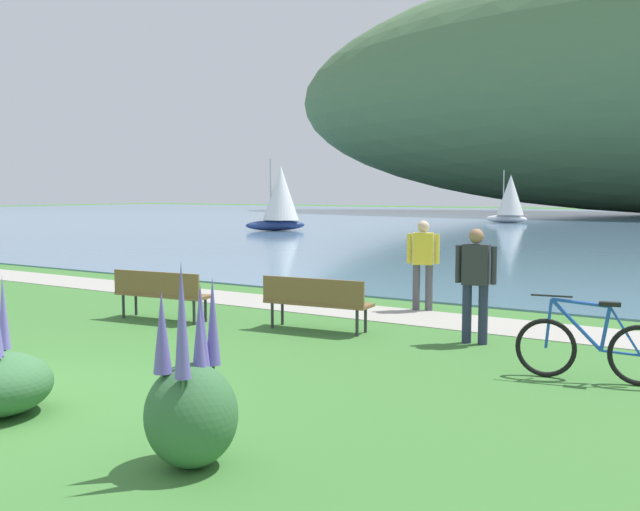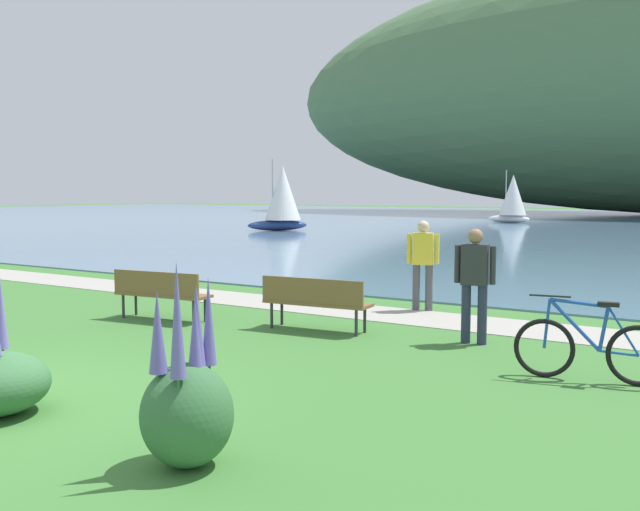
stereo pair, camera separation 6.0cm
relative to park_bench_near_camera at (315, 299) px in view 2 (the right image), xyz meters
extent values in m
cube|color=#A39E93|center=(-0.78, 2.01, -0.52)|extent=(60.00, 1.50, 0.01)
cube|color=brown|center=(-0.01, 0.08, -0.07)|extent=(1.84, 0.66, 0.05)
cube|color=brown|center=(0.01, -0.13, 0.15)|extent=(1.79, 0.22, 0.40)
cylinder|color=#2D2D33|center=(-0.79, 0.17, -0.30)|extent=(0.05, 0.05, 0.45)
cylinder|color=#2D2D33|center=(0.74, 0.32, -0.30)|extent=(0.05, 0.05, 0.45)
cylinder|color=#2D2D33|center=(-0.75, -0.17, -0.30)|extent=(0.05, 0.05, 0.45)
cylinder|color=#2D2D33|center=(0.77, -0.01, -0.30)|extent=(0.05, 0.05, 0.45)
cube|color=brown|center=(-2.81, -0.58, -0.07)|extent=(1.84, 0.69, 0.05)
cube|color=brown|center=(-2.78, -0.79, 0.15)|extent=(1.79, 0.25, 0.40)
cylinder|color=#2D2D33|center=(-3.59, -0.51, -0.30)|extent=(0.05, 0.05, 0.45)
cylinder|color=#2D2D33|center=(-2.07, -0.33, -0.30)|extent=(0.05, 0.05, 0.45)
cylinder|color=#2D2D33|center=(-3.55, -0.84, -0.30)|extent=(0.05, 0.05, 0.45)
cylinder|color=#2D2D33|center=(-2.03, -0.66, -0.30)|extent=(0.05, 0.05, 0.45)
torus|color=black|center=(3.90, -0.89, -0.16)|extent=(0.72, 0.18, 0.72)
torus|color=black|center=(4.94, -0.72, -0.16)|extent=(0.72, 0.18, 0.72)
cylinder|color=#1E4CB2|center=(4.24, -0.84, 0.15)|extent=(0.61, 0.14, 0.61)
cylinder|color=#1E4CB2|center=(4.27, -0.83, 0.41)|extent=(0.66, 0.15, 0.09)
cylinder|color=#1E4CB2|center=(4.56, -0.78, 0.12)|extent=(0.13, 0.06, 0.54)
cylinder|color=#1E4CB2|center=(4.73, -0.75, -0.15)|extent=(0.43, 0.10, 0.05)
cylinder|color=#1E4CB2|center=(4.77, -0.75, 0.11)|extent=(0.37, 0.09, 0.56)
cylinder|color=#1E4CB2|center=(3.93, -0.89, 0.14)|extent=(0.09, 0.05, 0.60)
cube|color=black|center=(4.60, -0.78, 0.42)|extent=(0.25, 0.14, 0.05)
cylinder|color=black|center=(3.95, -0.89, 0.48)|extent=(0.48, 0.10, 0.02)
cylinder|color=#4C4C51|center=(0.51, 2.72, -0.08)|extent=(0.14, 0.14, 0.88)
cylinder|color=#4C4C51|center=(0.74, 2.80, -0.08)|extent=(0.14, 0.14, 0.88)
cube|color=yellow|center=(0.62, 2.76, 0.66)|extent=(0.43, 0.33, 0.60)
sphere|color=beige|center=(0.62, 2.76, 1.08)|extent=(0.22, 0.22, 0.22)
cylinder|color=yellow|center=(0.38, 2.68, 0.66)|extent=(0.09, 0.09, 0.56)
cylinder|color=yellow|center=(0.87, 2.84, 0.66)|extent=(0.09, 0.09, 0.56)
cylinder|color=#282D47|center=(2.38, 0.46, -0.08)|extent=(0.14, 0.14, 0.88)
cylinder|color=#282D47|center=(2.62, 0.50, -0.08)|extent=(0.14, 0.14, 0.88)
cube|color=#2D2D33|center=(2.50, 0.48, 0.66)|extent=(0.41, 0.28, 0.60)
sphere|color=#9E7051|center=(2.50, 0.48, 1.08)|extent=(0.22, 0.22, 0.22)
cylinder|color=#2D2D33|center=(2.24, 0.44, 0.66)|extent=(0.09, 0.09, 0.56)
cylinder|color=#2D2D33|center=(2.75, 0.52, 0.66)|extent=(0.09, 0.09, 0.56)
ellipsoid|color=#386B3D|center=(2.22, -5.32, -0.09)|extent=(0.77, 0.77, 0.86)
cylinder|color=#386B3D|center=(2.25, -5.22, 0.23)|extent=(0.02, 0.02, 0.12)
cone|color=#6B5BB7|center=(2.25, -5.22, 0.64)|extent=(0.15, 0.15, 0.70)
cylinder|color=#386B3D|center=(2.11, -5.52, 0.23)|extent=(0.02, 0.02, 0.12)
cone|color=#6B5BB7|center=(2.11, -5.52, 0.62)|extent=(0.15, 0.15, 0.66)
cylinder|color=#386B3D|center=(2.27, -5.09, 0.23)|extent=(0.02, 0.02, 0.12)
cone|color=#6B5BB7|center=(2.27, -5.09, 0.66)|extent=(0.13, 0.13, 0.74)
cylinder|color=#386B3D|center=(2.29, -5.28, 0.23)|extent=(0.02, 0.02, 0.12)
cone|color=#6B5BB7|center=(2.29, -5.28, 0.59)|extent=(0.11, 0.11, 0.60)
cylinder|color=#386B3D|center=(2.36, -5.55, 0.23)|extent=(0.02, 0.02, 0.12)
cone|color=#6B5BB7|center=(2.36, -5.55, 0.74)|extent=(0.13, 0.13, 0.92)
cylinder|color=#386B3D|center=(-0.50, -5.18, 0.04)|extent=(0.02, 0.02, 0.12)
cone|color=#7A6BC6|center=(-0.50, -5.18, 0.49)|extent=(0.12, 0.12, 0.77)
ellipsoid|color=navy|center=(-17.84, 23.36, -0.18)|extent=(2.96, 3.29, 0.61)
cylinder|color=#B2B2B2|center=(-18.01, 23.15, 1.86)|extent=(0.09, 0.09, 3.47)
cone|color=white|center=(-17.63, 23.61, 1.68)|extent=(2.90, 2.90, 3.12)
ellipsoid|color=white|center=(-9.98, 40.64, -0.20)|extent=(3.30, 1.38, 0.56)
cylinder|color=#B2B2B2|center=(-10.22, 40.68, 1.68)|extent=(0.08, 0.08, 3.20)
cone|color=white|center=(-9.68, 40.59, 1.52)|extent=(2.17, 2.17, 2.88)
camera|label=1|loc=(6.15, -9.53, 1.73)|focal=39.91mm
camera|label=2|loc=(6.20, -9.50, 1.73)|focal=39.91mm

